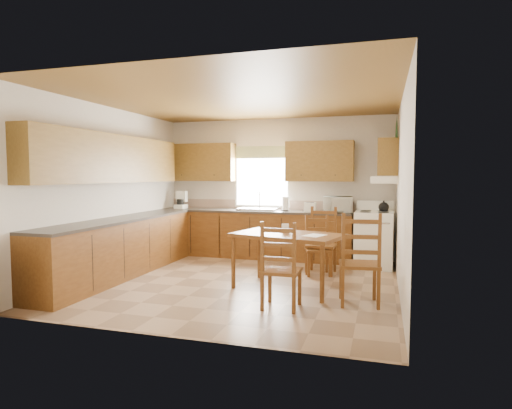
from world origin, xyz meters
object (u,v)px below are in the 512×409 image
(microwave, at_px, (338,204))
(stove, at_px, (374,240))
(chair_near_left, at_px, (281,265))
(chair_far_right, at_px, (321,241))
(dining_table, at_px, (287,261))
(chair_far_left, at_px, (318,246))
(chair_near_right, at_px, (359,258))

(microwave, bearing_deg, stove, -27.17)
(stove, xyz_separation_m, chair_near_left, (-1.02, -2.70, 0.05))
(stove, relative_size, chair_far_right, 0.89)
(dining_table, relative_size, chair_far_left, 1.56)
(chair_far_right, bearing_deg, microwave, 83.79)
(chair_near_left, distance_m, chair_near_right, 0.99)
(microwave, distance_m, chair_far_left, 1.26)
(dining_table, relative_size, chair_far_right, 1.37)
(microwave, height_order, chair_far_left, microwave)
(chair_near_left, height_order, chair_far_right, chair_far_right)
(stove, relative_size, chair_near_left, 0.90)
(dining_table, bearing_deg, stove, 73.25)
(microwave, height_order, dining_table, microwave)
(stove, bearing_deg, dining_table, -119.76)
(stove, height_order, microwave, microwave)
(microwave, height_order, chair_near_left, microwave)
(chair_near_left, bearing_deg, stove, -110.58)
(microwave, relative_size, dining_table, 0.33)
(dining_table, relative_size, chair_near_right, 1.28)
(chair_near_left, height_order, chair_near_right, chair_near_right)
(stove, xyz_separation_m, dining_table, (-1.13, -1.84, -0.08))
(dining_table, distance_m, chair_far_left, 1.02)
(chair_near_left, xyz_separation_m, chair_near_right, (0.89, 0.43, 0.05))
(chair_far_right, bearing_deg, dining_table, -104.25)
(chair_near_right, bearing_deg, chair_far_left, -71.13)
(chair_near_left, relative_size, chair_near_right, 0.92)
(microwave, relative_size, chair_far_left, 0.51)
(microwave, relative_size, chair_near_right, 0.42)
(chair_far_left, bearing_deg, stove, 28.94)
(dining_table, bearing_deg, microwave, 91.96)
(chair_far_right, bearing_deg, chair_far_left, -108.09)
(stove, height_order, chair_near_right, chair_near_right)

